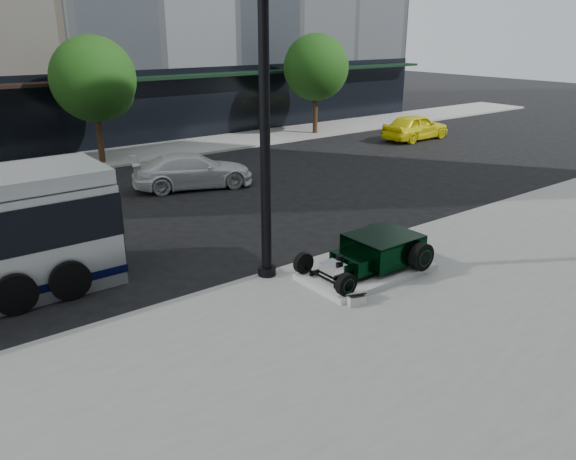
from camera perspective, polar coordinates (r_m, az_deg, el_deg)
ground at (r=16.26m, az=-5.99°, el=-2.17°), size 120.00×120.00×0.00m
sidewalk_far at (r=28.69m, az=-20.85°, el=6.45°), size 70.00×4.00×0.12m
street_trees at (r=27.60m, az=-18.89°, el=14.04°), size 29.80×3.80×5.70m
display_plinth at (r=14.52m, az=7.99°, el=-4.21°), size 3.40×1.80×0.15m
hot_rod at (r=14.55m, az=9.02°, el=-2.07°), size 3.22×2.00×0.81m
info_plaque at (r=12.96m, az=6.89°, el=-6.98°), size 0.47×0.41×0.31m
lamppost at (r=13.28m, az=-2.37°, el=10.83°), size 0.46×0.46×8.37m
white_sedan at (r=22.89m, az=-9.65°, el=5.98°), size 5.13×3.30×1.38m
yellow_taxi at (r=33.46m, az=12.83°, el=10.19°), size 4.40×1.89×1.48m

